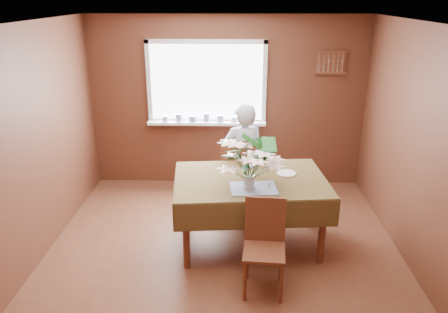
{
  "coord_description": "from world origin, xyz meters",
  "views": [
    {
      "loc": [
        0.13,
        -4.0,
        2.75
      ],
      "look_at": [
        0.0,
        0.55,
        1.05
      ],
      "focal_mm": 35.0,
      "sensor_mm": 36.0,
      "label": 1
    }
  ],
  "objects_px": {
    "dining_table": "(250,187)",
    "chair_near": "(264,241)",
    "chair_far": "(238,172)",
    "seated_woman": "(243,160)",
    "flower_bouquet": "(249,159)"
  },
  "relations": [
    {
      "from": "dining_table",
      "to": "chair_near",
      "type": "bearing_deg",
      "value": -86.88
    },
    {
      "from": "dining_table",
      "to": "chair_far",
      "type": "relative_size",
      "value": 1.73
    },
    {
      "from": "dining_table",
      "to": "seated_woman",
      "type": "bearing_deg",
      "value": 90.0
    },
    {
      "from": "dining_table",
      "to": "flower_bouquet",
      "type": "distance_m",
      "value": 0.51
    },
    {
      "from": "chair_near",
      "to": "flower_bouquet",
      "type": "height_order",
      "value": "flower_bouquet"
    },
    {
      "from": "chair_far",
      "to": "seated_woman",
      "type": "xyz_separation_m",
      "value": [
        0.06,
        -0.03,
        0.18
      ]
    },
    {
      "from": "chair_far",
      "to": "seated_woman",
      "type": "relative_size",
      "value": 0.7
    },
    {
      "from": "dining_table",
      "to": "chair_far",
      "type": "xyz_separation_m",
      "value": [
        -0.13,
        0.81,
        -0.16
      ]
    },
    {
      "from": "seated_woman",
      "to": "chair_far",
      "type": "bearing_deg",
      "value": -41.71
    },
    {
      "from": "chair_near",
      "to": "chair_far",
      "type": "bearing_deg",
      "value": 103.46
    },
    {
      "from": "chair_near",
      "to": "seated_woman",
      "type": "height_order",
      "value": "seated_woman"
    },
    {
      "from": "chair_near",
      "to": "dining_table",
      "type": "bearing_deg",
      "value": 103.12
    },
    {
      "from": "dining_table",
      "to": "flower_bouquet",
      "type": "xyz_separation_m",
      "value": [
        -0.02,
        -0.26,
        0.44
      ]
    },
    {
      "from": "seated_woman",
      "to": "flower_bouquet",
      "type": "height_order",
      "value": "seated_woman"
    },
    {
      "from": "chair_near",
      "to": "seated_woman",
      "type": "xyz_separation_m",
      "value": [
        -0.19,
        1.57,
        0.24
      ]
    }
  ]
}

